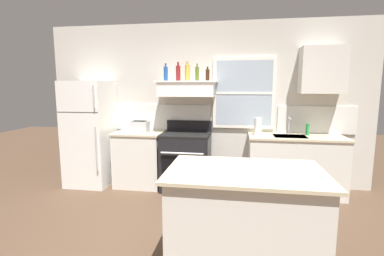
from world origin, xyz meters
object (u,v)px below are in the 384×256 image
refrigerator (90,133)px  bottle_brown_stout (208,75)px  paper_towel_roll (258,126)px  bottle_champagne_gold_foil (187,73)px  toaster (140,127)px  bottle_red_label_wine (178,73)px  bottle_olive_oil_square (197,74)px  bottle_blue_liqueur (166,74)px  kitchen_island (244,217)px  dish_soap_bottle (308,129)px  stove_range (186,161)px

refrigerator → bottle_brown_stout: bottle_brown_stout is taller
bottle_brown_stout → paper_towel_roll: bearing=-1.5°
bottle_champagne_gold_foil → paper_towel_roll: bottle_champagne_gold_foil is taller
toaster → bottle_red_label_wine: (0.61, 0.18, 0.86)m
bottle_red_label_wine → bottle_olive_oil_square: (0.32, -0.05, -0.01)m
bottle_red_label_wine → bottle_blue_liqueur: bearing=-146.8°
bottle_red_label_wine → kitchen_island: size_ratio=0.22×
paper_towel_roll → dish_soap_bottle: 0.77m
bottle_champagne_gold_foil → bottle_red_label_wine: bearing=177.8°
stove_range → paper_towel_roll: (1.12, 0.04, 0.58)m
stove_range → bottle_brown_stout: bottle_brown_stout is taller
bottle_olive_oil_square → kitchen_island: bearing=-70.1°
stove_range → bottle_red_label_wine: size_ratio=3.60×
bottle_blue_liqueur → stove_range: bearing=-6.7°
bottle_blue_liqueur → paper_towel_roll: size_ratio=1.02×
refrigerator → paper_towel_roll: bearing=1.2°
toaster → bottle_red_label_wine: bottle_red_label_wine is taller
bottle_brown_stout → kitchen_island: size_ratio=0.16×
toaster → bottle_olive_oil_square: size_ratio=1.11×
bottle_blue_liqueur → bottle_brown_stout: 0.67m
bottle_blue_liqueur → paper_towel_roll: bearing=-0.1°
bottle_red_label_wine → dish_soap_bottle: bottle_red_label_wine is taller
refrigerator → dish_soap_bottle: size_ratio=9.70×
toaster → kitchen_island: bearing=-48.4°
toaster → refrigerator: bearing=-179.9°
bottle_red_label_wine → bottle_olive_oil_square: bearing=-9.7°
paper_towel_roll → kitchen_island: paper_towel_roll is taller
toaster → bottle_red_label_wine: 1.07m
refrigerator → bottle_brown_stout: (1.98, 0.08, 0.96)m
bottle_red_label_wine → paper_towel_roll: bottle_red_label_wine is taller
bottle_brown_stout → paper_towel_roll: bottle_brown_stout is taller
bottle_blue_liqueur → bottle_champagne_gold_foil: bottle_champagne_gold_foil is taller
bottle_blue_liqueur → kitchen_island: 2.66m
bottle_blue_liqueur → bottle_red_label_wine: size_ratio=0.91×
bottle_champagne_gold_foil → stove_range: bearing=-88.7°
paper_towel_roll → bottle_blue_liqueur: bearing=179.9°
bottle_champagne_gold_foil → bottle_brown_stout: bottle_champagne_gold_foil is taller
bottle_brown_stout → bottle_blue_liqueur: bearing=-178.3°
bottle_red_label_wine → bottle_brown_stout: size_ratio=1.39×
bottle_brown_stout → bottle_olive_oil_square: bearing=166.0°
stove_range → bottle_champagne_gold_foil: 1.42m
bottle_olive_oil_square → kitchen_island: bottle_olive_oil_square is taller
stove_range → bottle_olive_oil_square: size_ratio=4.07×
bottle_champagne_gold_foil → bottle_brown_stout: size_ratio=1.44×
stove_range → dish_soap_bottle: same height
refrigerator → bottle_blue_liqueur: bearing=2.7°
bottle_champagne_gold_foil → bottle_olive_oil_square: bearing=-16.5°
bottle_blue_liqueur → bottle_brown_stout: bottle_blue_liqueur is taller
kitchen_island → bottle_red_label_wine: bearing=117.0°
dish_soap_bottle → kitchen_island: size_ratio=0.13×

